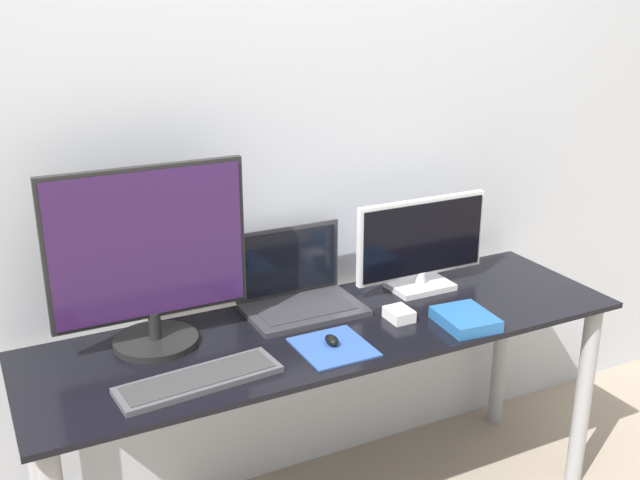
{
  "coord_description": "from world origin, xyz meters",
  "views": [
    {
      "loc": [
        -0.97,
        -1.56,
        1.72
      ],
      "look_at": [
        -0.01,
        0.34,
        0.98
      ],
      "focal_mm": 42.0,
      "sensor_mm": 36.0,
      "label": 1
    }
  ],
  "objects_px": {
    "laptop": "(297,289)",
    "mouse": "(332,340)",
    "monitor_right": "(422,245)",
    "monitor_left": "(149,258)",
    "book": "(465,319)",
    "power_brick": "(399,314)",
    "keyboard": "(199,379)"
  },
  "relations": [
    {
      "from": "laptop",
      "to": "power_brick",
      "type": "distance_m",
      "value": 0.34
    },
    {
      "from": "monitor_left",
      "to": "power_brick",
      "type": "relative_size",
      "value": 6.41
    },
    {
      "from": "keyboard",
      "to": "mouse",
      "type": "distance_m",
      "value": 0.41
    },
    {
      "from": "monitor_left",
      "to": "laptop",
      "type": "relative_size",
      "value": 1.54
    },
    {
      "from": "power_brick",
      "to": "keyboard",
      "type": "bearing_deg",
      "value": -172.54
    },
    {
      "from": "mouse",
      "to": "laptop",
      "type": "bearing_deg",
      "value": 84.4
    },
    {
      "from": "monitor_left",
      "to": "laptop",
      "type": "xyz_separation_m",
      "value": [
        0.48,
        0.05,
        -0.2
      ]
    },
    {
      "from": "monitor_right",
      "to": "laptop",
      "type": "bearing_deg",
      "value": 173.81
    },
    {
      "from": "laptop",
      "to": "book",
      "type": "relative_size",
      "value": 1.86
    },
    {
      "from": "laptop",
      "to": "mouse",
      "type": "height_order",
      "value": "laptop"
    },
    {
      "from": "laptop",
      "to": "mouse",
      "type": "relative_size",
      "value": 6.52
    },
    {
      "from": "monitor_right",
      "to": "keyboard",
      "type": "height_order",
      "value": "monitor_right"
    },
    {
      "from": "keyboard",
      "to": "mouse",
      "type": "relative_size",
      "value": 7.94
    },
    {
      "from": "monitor_left",
      "to": "laptop",
      "type": "height_order",
      "value": "monitor_left"
    },
    {
      "from": "monitor_left",
      "to": "keyboard",
      "type": "distance_m",
      "value": 0.38
    },
    {
      "from": "monitor_right",
      "to": "power_brick",
      "type": "xyz_separation_m",
      "value": [
        -0.2,
        -0.18,
        -0.14
      ]
    },
    {
      "from": "monitor_right",
      "to": "mouse",
      "type": "xyz_separation_m",
      "value": [
        -0.47,
        -0.24,
        -0.14
      ]
    },
    {
      "from": "keyboard",
      "to": "power_brick",
      "type": "distance_m",
      "value": 0.68
    },
    {
      "from": "keyboard",
      "to": "book",
      "type": "relative_size",
      "value": 2.26
    },
    {
      "from": "laptop",
      "to": "keyboard",
      "type": "height_order",
      "value": "laptop"
    },
    {
      "from": "monitor_left",
      "to": "mouse",
      "type": "height_order",
      "value": "monitor_left"
    },
    {
      "from": "mouse",
      "to": "power_brick",
      "type": "bearing_deg",
      "value": 13.18
    },
    {
      "from": "monitor_right",
      "to": "book",
      "type": "xyz_separation_m",
      "value": [
        -0.04,
        -0.3,
        -0.14
      ]
    },
    {
      "from": "laptop",
      "to": "power_brick",
      "type": "height_order",
      "value": "laptop"
    },
    {
      "from": "mouse",
      "to": "power_brick",
      "type": "relative_size",
      "value": 0.64
    },
    {
      "from": "monitor_right",
      "to": "laptop",
      "type": "distance_m",
      "value": 0.45
    },
    {
      "from": "laptop",
      "to": "monitor_right",
      "type": "bearing_deg",
      "value": -6.19
    },
    {
      "from": "laptop",
      "to": "keyboard",
      "type": "xyz_separation_m",
      "value": [
        -0.44,
        -0.32,
        -0.05
      ]
    },
    {
      "from": "monitor_right",
      "to": "power_brick",
      "type": "distance_m",
      "value": 0.3
    },
    {
      "from": "monitor_right",
      "to": "mouse",
      "type": "distance_m",
      "value": 0.55
    },
    {
      "from": "laptop",
      "to": "book",
      "type": "xyz_separation_m",
      "value": [
        0.4,
        -0.35,
        -0.04
      ]
    },
    {
      "from": "monitor_right",
      "to": "keyboard",
      "type": "bearing_deg",
      "value": -162.93
    }
  ]
}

